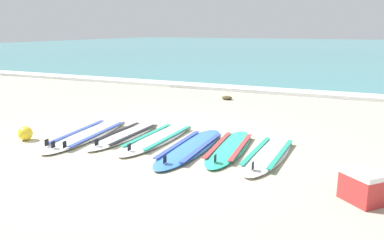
{
  "coord_description": "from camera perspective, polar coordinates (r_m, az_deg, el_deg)",
  "views": [
    {
      "loc": [
        3.31,
        -5.35,
        1.97
      ],
      "look_at": [
        0.36,
        1.14,
        0.25
      ],
      "focal_mm": 35.79,
      "sensor_mm": 36.0,
      "label": 1
    }
  ],
  "objects": [
    {
      "name": "ground_plane",
      "position": [
        6.59,
        -7.0,
        -3.93
      ],
      "size": [
        80.0,
        80.0,
        0.0
      ],
      "primitive_type": "plane",
      "color": "#B7AD93"
    },
    {
      "name": "surfboard_2",
      "position": [
        6.95,
        -5.05,
        -2.64
      ],
      "size": [
        0.61,
        2.39,
        0.18
      ],
      "color": "white",
      "rests_on": "ground"
    },
    {
      "name": "wave_foam_strip",
      "position": [
        12.4,
        8.69,
        4.52
      ],
      "size": [
        80.0,
        0.77,
        0.11
      ],
      "primitive_type": "cube",
      "color": "white",
      "rests_on": "ground"
    },
    {
      "name": "surfboard_4",
      "position": [
        6.39,
        5.57,
        -4.11
      ],
      "size": [
        0.73,
        2.21,
        0.18
      ],
      "color": "#2DB793",
      "rests_on": "ground"
    },
    {
      "name": "surfboard_3",
      "position": [
        6.38,
        -0.24,
        -4.06
      ],
      "size": [
        0.67,
        2.43,
        0.18
      ],
      "color": "#3875CC",
      "rests_on": "ground"
    },
    {
      "name": "surfboard_0",
      "position": [
        7.41,
        -15.26,
        -2.05
      ],
      "size": [
        0.9,
        2.59,
        0.18
      ],
      "color": "silver",
      "rests_on": "ground"
    },
    {
      "name": "surfboard_5",
      "position": [
        6.16,
        11.28,
        -4.98
      ],
      "size": [
        0.58,
        2.2,
        0.18
      ],
      "color": "white",
      "rests_on": "ground"
    },
    {
      "name": "sea",
      "position": [
        41.59,
        20.17,
        10.09
      ],
      "size": [
        80.0,
        60.0,
        0.1
      ],
      "primitive_type": "cube",
      "color": "teal",
      "rests_on": "ground"
    },
    {
      "name": "seaweed_clump_near_shoreline",
      "position": [
        10.84,
        5.22,
        3.32
      ],
      "size": [
        0.3,
        0.24,
        0.11
      ],
      "primitive_type": "ellipsoid",
      "color": "#4C4228",
      "rests_on": "ground"
    },
    {
      "name": "cooler_box",
      "position": [
        4.88,
        23.96,
        -9.01
      ],
      "size": [
        0.55,
        0.54,
        0.38
      ],
      "color": "red",
      "rests_on": "ground"
    },
    {
      "name": "beach_ball",
      "position": [
        7.48,
        -23.59,
        -1.85
      ],
      "size": [
        0.25,
        0.25,
        0.25
      ],
      "primitive_type": "sphere",
      "color": "yellow",
      "rests_on": "ground"
    },
    {
      "name": "surfboard_1",
      "position": [
        7.21,
        -9.92,
        -2.2
      ],
      "size": [
        0.55,
        2.15,
        0.18
      ],
      "color": "white",
      "rests_on": "ground"
    }
  ]
}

